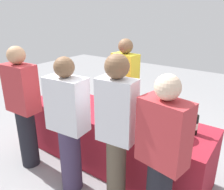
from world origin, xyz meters
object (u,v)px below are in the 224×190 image
at_px(wine_glass_3, 125,116).
at_px(wine_glass_5, 173,129).
at_px(wine_bottle_3, 179,118).
at_px(wine_glass_1, 70,100).
at_px(wine_bottle_0, 76,89).
at_px(server_pouring, 125,88).
at_px(wine_glass_0, 60,96).
at_px(wine_bottle_1, 122,102).
at_px(wine_glass_4, 149,125).
at_px(guest_3, 162,157).
at_px(wine_glass_2, 78,103).
at_px(wine_bottle_2, 169,115).
at_px(guest_1, 68,124).
at_px(ice_bucket, 173,127).
at_px(guest_2, 116,131).
at_px(guest_0, 23,106).
at_px(wine_bottle_4, 194,124).

distance_m(wine_glass_3, wine_glass_5, 0.58).
height_order(wine_bottle_3, wine_glass_1, wine_bottle_3).
relative_size(wine_bottle_0, server_pouring, 0.20).
height_order(wine_bottle_0, wine_glass_1, wine_bottle_0).
relative_size(wine_bottle_0, wine_glass_0, 2.19).
height_order(wine_bottle_1, wine_glass_4, wine_bottle_1).
bearing_deg(wine_glass_0, guest_3, -14.76).
height_order(wine_bottle_0, wine_glass_2, wine_bottle_0).
xyz_separation_m(wine_bottle_2, guest_1, (-0.81, -0.80, -0.03)).
bearing_deg(server_pouring, wine_glass_1, 74.10).
bearing_deg(wine_bottle_3, wine_glass_0, -170.84).
xyz_separation_m(wine_glass_0, ice_bucket, (1.63, 0.07, -0.00)).
bearing_deg(wine_bottle_0, wine_glass_1, -58.44).
relative_size(wine_glass_1, guest_3, 0.09).
xyz_separation_m(server_pouring, guest_1, (0.11, -1.30, -0.04)).
bearing_deg(wine_bottle_1, wine_glass_1, -150.96).
distance_m(server_pouring, guest_2, 1.42).
distance_m(wine_glass_4, guest_3, 0.54).
bearing_deg(wine_glass_1, wine_glass_2, 8.05).
relative_size(wine_glass_2, guest_0, 0.08).
bearing_deg(guest_0, wine_glass_4, 15.37).
bearing_deg(guest_3, wine_glass_0, 175.17).
distance_m(wine_bottle_0, wine_bottle_4, 1.82).
bearing_deg(wine_bottle_4, server_pouring, 155.66).
xyz_separation_m(wine_bottle_1, wine_glass_5, (0.82, -0.29, -0.00)).
bearing_deg(wine_bottle_3, wine_glass_5, -82.01).
bearing_deg(guest_2, wine_bottle_3, 58.63).
distance_m(wine_glass_1, guest_1, 0.68).
xyz_separation_m(wine_glass_3, server_pouring, (-0.51, 0.78, 0.03)).
xyz_separation_m(wine_bottle_1, wine_glass_4, (0.58, -0.36, -0.01)).
bearing_deg(wine_glass_5, wine_bottle_0, 169.26).
relative_size(wine_glass_4, guest_2, 0.08).
bearing_deg(wine_glass_1, wine_bottle_3, 11.41).
relative_size(wine_bottle_3, guest_2, 0.20).
bearing_deg(wine_bottle_0, wine_glass_0, -87.32).
bearing_deg(wine_bottle_3, wine_bottle_1, 175.66).
bearing_deg(server_pouring, guest_2, 127.51).
distance_m(wine_glass_1, guest_0, 0.59).
bearing_deg(guest_2, guest_3, -6.84).
distance_m(server_pouring, guest_1, 1.31).
bearing_deg(wine_glass_4, wine_glass_2, 177.84).
bearing_deg(wine_bottle_2, server_pouring, 151.39).
xyz_separation_m(wine_bottle_4, guest_0, (-1.91, -0.76, 0.00)).
height_order(wine_glass_2, guest_3, guest_3).
distance_m(wine_bottle_3, ice_bucket, 0.19).
bearing_deg(wine_bottle_0, wine_glass_4, -15.19).
distance_m(guest_0, guest_2, 1.38).
distance_m(wine_glass_0, guest_0, 0.53).
relative_size(wine_bottle_3, wine_glass_1, 2.37).
height_order(wine_bottle_0, ice_bucket, wine_bottle_0).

